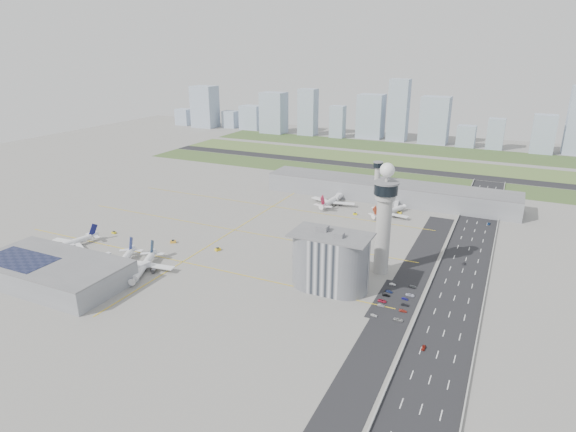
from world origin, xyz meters
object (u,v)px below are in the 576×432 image
at_px(car_lot_1, 381,305).
at_px(car_hw_1, 464,264).
at_px(car_lot_9, 405,299).
at_px(tug_2, 173,241).
at_px(control_tower, 384,215).
at_px(car_lot_11, 413,287).
at_px(tug_3, 218,249).
at_px(car_hw_2, 489,224).
at_px(airplane_near_c, 143,263).
at_px(car_lot_5, 392,284).
at_px(car_hw_4, 474,199).
at_px(jet_bridge_far_0, 339,196).
at_px(airplane_far_a, 333,197).
at_px(jet_bridge_near_0, 54,255).
at_px(car_lot_2, 382,301).
at_px(jet_bridge_near_2, 129,274).
at_px(tug_5, 399,213).
at_px(jet_bridge_far_1, 397,204).
at_px(car_lot_6, 398,320).
at_px(car_lot_10, 410,295).
at_px(secondary_tower, 377,177).
at_px(tug_0, 114,232).
at_px(airplane_near_b, 121,259).
at_px(car_lot_8, 405,305).
at_px(airplane_far_b, 390,208).
at_px(car_lot_7, 403,311).
at_px(tug_4, 355,214).
at_px(jet_bridge_near_1, 90,264).
at_px(admin_building, 330,261).
at_px(car_hw_0, 423,348).
at_px(tug_1, 110,255).
at_px(car_lot_3, 386,295).
at_px(car_lot_0, 374,315).

bearing_deg(car_lot_1, car_hw_1, -29.87).
bearing_deg(car_lot_9, tug_2, 94.50).
relative_size(control_tower, car_lot_11, 17.31).
height_order(tug_3, car_hw_2, tug_3).
height_order(airplane_near_c, car_lot_5, airplane_near_c).
bearing_deg(car_hw_4, jet_bridge_far_0, -162.64).
xyz_separation_m(airplane_far_a, car_hw_1, (112.03, -77.29, -5.83)).
bearing_deg(jet_bridge_near_0, car_lot_2, -69.81).
bearing_deg(jet_bridge_near_2, tug_5, -22.04).
xyz_separation_m(jet_bridge_far_1, tug_2, (-116.36, -139.93, -1.82)).
distance_m(car_lot_6, car_lot_10, 26.74).
height_order(secondary_tower, tug_0, secondary_tower).
xyz_separation_m(airplane_near_b, car_lot_8, (160.36, 27.90, -5.34)).
height_order(airplane_far_b, car_lot_10, airplane_far_b).
relative_size(tug_0, car_lot_7, 0.75).
bearing_deg(tug_3, tug_5, -102.69).
bearing_deg(airplane_near_b, tug_4, 124.01).
bearing_deg(car_lot_8, car_lot_9, 6.27).
relative_size(tug_5, car_lot_6, 0.68).
bearing_deg(tug_4, jet_bridge_near_1, 122.01).
relative_size(admin_building, car_lot_9, 12.41).
bearing_deg(airplane_near_c, secondary_tower, 134.17).
xyz_separation_m(airplane_near_c, car_lot_8, (145.31, 26.15, -5.30)).
bearing_deg(car_hw_0, car_lot_8, 115.93).
bearing_deg(tug_1, car_lot_1, -50.78).
distance_m(airplane_near_b, car_hw_4, 290.93).
relative_size(airplane_far_b, jet_bridge_near_1, 2.85).
xyz_separation_m(car_lot_1, car_lot_3, (-0.26, 11.57, -0.01)).
distance_m(airplane_far_b, jet_bridge_far_1, 23.01).
xyz_separation_m(jet_bridge_near_0, car_lot_8, (206.58, 36.27, -2.21)).
bearing_deg(jet_bridge_far_1, car_hw_0, 6.64).
xyz_separation_m(jet_bridge_near_0, car_lot_11, (206.25, 57.81, -2.31)).
relative_size(tug_1, car_lot_9, 1.00).
height_order(jet_bridge_far_1, tug_0, jet_bridge_far_1).
bearing_deg(airplane_far_b, car_lot_0, -144.96).
bearing_deg(airplane_far_b, control_tower, -145.11).
relative_size(tug_5, car_lot_7, 0.79).
height_order(secondary_tower, jet_bridge_near_1, secondary_tower).
bearing_deg(car_lot_7, jet_bridge_near_0, 96.10).
bearing_deg(car_hw_1, car_hw_4, 91.64).
bearing_deg(airplane_far_b, jet_bridge_far_0, 89.17).
bearing_deg(car_lot_11, car_hw_1, -27.85).
distance_m(jet_bridge_near_2, car_lot_11, 157.28).
bearing_deg(jet_bridge_near_2, car_lot_0, -71.69).
bearing_deg(car_hw_0, car_lot_9, 114.27).
xyz_separation_m(airplane_near_b, airplane_far_b, (118.80, 161.79, -0.39)).
bearing_deg(tug_1, car_hw_0, -59.43).
distance_m(jet_bridge_near_1, tug_3, 76.14).
distance_m(tug_2, car_hw_0, 180.35).
bearing_deg(car_lot_8, airplane_far_a, 25.89).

